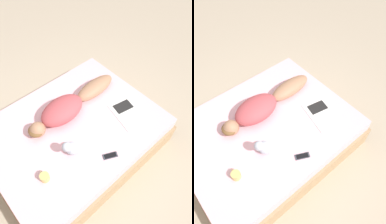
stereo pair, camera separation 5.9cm
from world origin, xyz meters
The scene contains 7 objects.
ground_plane centered at (0.00, 0.00, 0.00)m, with size 12.00×12.00×0.00m, color #B7A88E.
bed centered at (0.00, 0.00, 0.24)m, with size 1.61×2.05×0.48m.
person centered at (0.19, -0.13, 0.58)m, with size 0.38×1.32×0.23m.
open_magazine centered at (-0.31, -0.62, 0.48)m, with size 0.51×0.41×0.01m.
coffee_mug centered at (-0.32, 0.60, 0.52)m, with size 0.13×0.09×0.08m.
cell_phone centered at (-0.58, -0.06, 0.48)m, with size 0.13×0.17×0.01m.
plush_toy centered at (-0.26, 0.23, 0.57)m, with size 0.15×0.17×0.21m.
Camera 2 is at (-1.29, 0.71, 2.60)m, focal length 35.00 mm.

